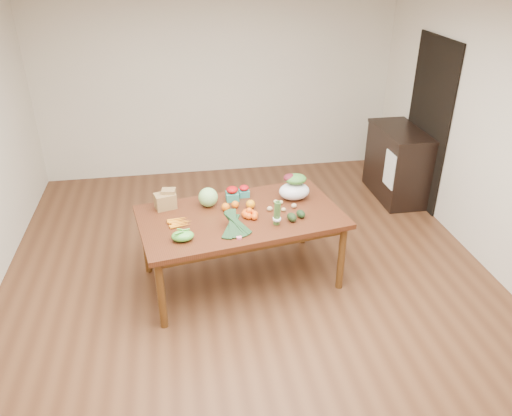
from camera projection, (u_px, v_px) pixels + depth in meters
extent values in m
plane|color=brown|center=(253.00, 290.00, 4.96)|extent=(6.00, 6.00, 0.00)
cube|color=beige|center=(218.00, 81.00, 6.93)|extent=(5.00, 0.02, 2.70)
cube|color=#4A2111|center=(241.00, 248.00, 4.95)|extent=(2.06, 1.37, 0.75)
cube|color=black|center=(428.00, 124.00, 6.22)|extent=(0.02, 1.00, 2.10)
cube|color=black|center=(397.00, 163.00, 6.58)|extent=(0.52, 1.02, 0.94)
cube|color=white|center=(390.00, 170.00, 6.21)|extent=(0.02, 0.28, 0.45)
sphere|color=#82B367|center=(208.00, 197.00, 4.89)|extent=(0.19, 0.19, 0.19)
sphere|color=#E6500E|center=(226.00, 207.00, 4.82)|extent=(0.08, 0.08, 0.08)
sphere|color=orange|center=(235.00, 204.00, 4.88)|extent=(0.07, 0.07, 0.07)
sphere|color=orange|center=(251.00, 204.00, 4.87)|extent=(0.09, 0.09, 0.09)
ellipsoid|color=green|center=(183.00, 236.00, 4.34)|extent=(0.20, 0.15, 0.09)
ellipsoid|color=tan|center=(270.00, 209.00, 4.83)|extent=(0.06, 0.05, 0.05)
ellipsoid|color=tan|center=(284.00, 210.00, 4.82)|extent=(0.05, 0.04, 0.04)
ellipsoid|color=tan|center=(281.00, 202.00, 4.95)|extent=(0.05, 0.04, 0.04)
ellipsoid|color=#D7CB7C|center=(276.00, 202.00, 4.97)|extent=(0.05, 0.04, 0.04)
ellipsoid|color=tan|center=(294.00, 206.00, 4.88)|extent=(0.05, 0.05, 0.05)
ellipsoid|color=black|center=(292.00, 217.00, 4.65)|extent=(0.11, 0.14, 0.08)
ellipsoid|color=black|center=(301.00, 214.00, 4.71)|extent=(0.10, 0.13, 0.07)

